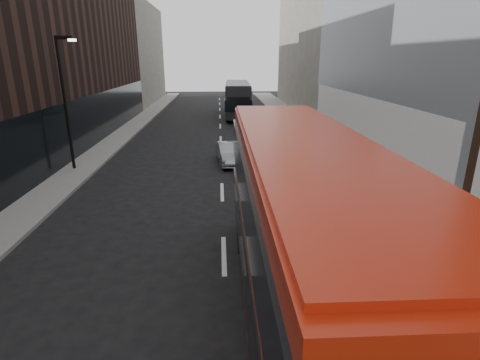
{
  "coord_description": "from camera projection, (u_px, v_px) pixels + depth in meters",
  "views": [
    {
      "loc": [
        -0.07,
        -2.75,
        6.08
      ],
      "look_at": [
        0.53,
        8.16,
        2.5
      ],
      "focal_mm": 28.0,
      "sensor_mm": 36.0,
      "label": 1
    }
  ],
  "objects": [
    {
      "name": "red_bus",
      "position": [
        302.0,
        228.0,
        8.21
      ],
      "size": [
        2.7,
        11.26,
        4.54
      ],
      "rotation": [
        0.0,
        0.0,
        -0.0
      ],
      "color": "#A11C09",
      "rests_on": "ground"
    },
    {
      "name": "car_c",
      "position": [
        258.0,
        135.0,
        27.57
      ],
      "size": [
        2.46,
        4.77,
        1.32
      ],
      "primitive_type": "imported",
      "rotation": [
        0.0,
        0.0,
        -0.14
      ],
      "color": "black",
      "rests_on": "ground"
    },
    {
      "name": "building_left_mid",
      "position": [
        77.0,
        46.0,
        30.19
      ],
      "size": [
        5.0,
        24.0,
        14.0
      ],
      "primitive_type": "cube",
      "color": "black",
      "rests_on": "ground"
    },
    {
      "name": "street_lamp",
      "position": [
        65.0,
        95.0,
        19.85
      ],
      "size": [
        1.06,
        0.22,
        7.0
      ],
      "color": "black",
      "rests_on": "sidewalk_left"
    },
    {
      "name": "sidewalk_left",
      "position": [
        113.0,
        143.0,
        27.78
      ],
      "size": [
        2.0,
        80.0,
        0.15
      ],
      "primitive_type": "cube",
      "color": "slate",
      "rests_on": "ground"
    },
    {
      "name": "grey_bus",
      "position": [
        238.0,
        98.0,
        40.28
      ],
      "size": [
        2.97,
        11.14,
        3.57
      ],
      "rotation": [
        0.0,
        0.0,
        -0.03
      ],
      "color": "black",
      "rests_on": "ground"
    },
    {
      "name": "building_victorian",
      "position": [
        315.0,
        26.0,
        43.84
      ],
      "size": [
        6.5,
        24.0,
        21.0
      ],
      "color": "#69645C",
      "rests_on": "ground"
    },
    {
      "name": "sidewalk_right",
      "position": [
        319.0,
        140.0,
        28.59
      ],
      "size": [
        3.0,
        80.0,
        0.15
      ],
      "primitive_type": "cube",
      "color": "slate",
      "rests_on": "ground"
    },
    {
      "name": "car_b",
      "position": [
        229.0,
        153.0,
        22.48
      ],
      "size": [
        1.72,
        3.86,
        1.23
      ],
      "primitive_type": "imported",
      "rotation": [
        0.0,
        0.0,
        0.11
      ],
      "color": "gray",
      "rests_on": "ground"
    },
    {
      "name": "car_a",
      "position": [
        254.0,
        157.0,
        21.12
      ],
      "size": [
        1.84,
        4.27,
        1.44
      ],
      "primitive_type": "imported",
      "rotation": [
        0.0,
        0.0,
        -0.03
      ],
      "color": "black",
      "rests_on": "ground"
    },
    {
      "name": "building_left_far",
      "position": [
        135.0,
        55.0,
        51.22
      ],
      "size": [
        5.0,
        20.0,
        13.0
      ],
      "primitive_type": "cube",
      "color": "#69645C",
      "rests_on": "ground"
    }
  ]
}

